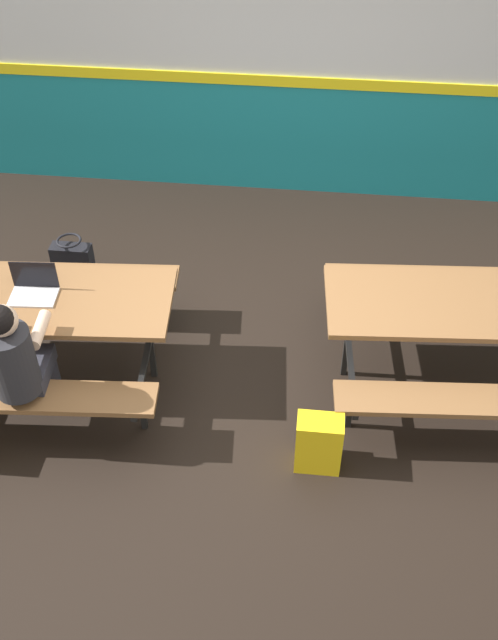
# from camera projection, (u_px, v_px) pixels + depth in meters

# --- Properties ---
(ground_plane) EXTENTS (10.00, 10.00, 0.02)m
(ground_plane) POSITION_uv_depth(u_px,v_px,m) (249.00, 377.00, 5.52)
(ground_plane) COLOR black
(accent_backdrop) EXTENTS (8.00, 0.14, 2.60)m
(accent_backdrop) POSITION_uv_depth(u_px,v_px,m) (281.00, 68.00, 6.69)
(accent_backdrop) COLOR teal
(accent_backdrop) RESTS_ON ground
(picnic_table_left) EXTENTS (1.88, 1.67, 0.74)m
(picnic_table_left) POSITION_uv_depth(u_px,v_px,m) (44.00, 316.00, 5.17)
(picnic_table_left) COLOR brown
(picnic_table_left) RESTS_ON ground
(picnic_table_right) EXTENTS (1.88, 1.67, 0.74)m
(picnic_table_right) POSITION_uv_depth(u_px,v_px,m) (455.00, 319.00, 5.14)
(picnic_table_right) COLOR brown
(picnic_table_right) RESTS_ON ground
(student_nearer) EXTENTS (0.38, 0.53, 1.21)m
(student_nearer) POSITION_uv_depth(u_px,v_px,m) (17.00, 358.00, 4.66)
(student_nearer) COLOR #2D2D38
(student_nearer) RESTS_ON ground
(laptop_silver) EXTENTS (0.34, 0.24, 0.22)m
(laptop_silver) POSITION_uv_depth(u_px,v_px,m) (34.00, 289.00, 5.05)
(laptop_silver) COLOR silver
(laptop_silver) RESTS_ON picnic_table_left
(tote_bag_bright) EXTENTS (0.34, 0.21, 0.43)m
(tote_bag_bright) POSITION_uv_depth(u_px,v_px,m) (73.00, 262.00, 6.25)
(tote_bag_bright) COLOR black
(tote_bag_bright) RESTS_ON ground
(satchel_spare) EXTENTS (0.30, 0.22, 0.44)m
(satchel_spare) POSITION_uv_depth(u_px,v_px,m) (319.00, 443.00, 4.78)
(satchel_spare) COLOR yellow
(satchel_spare) RESTS_ON ground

